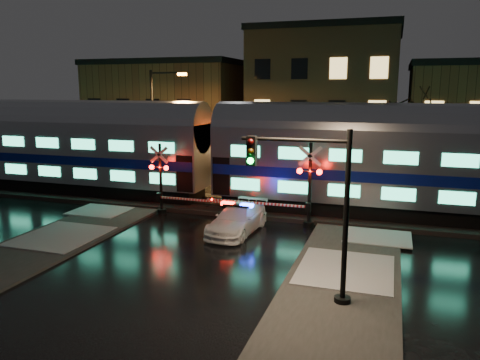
% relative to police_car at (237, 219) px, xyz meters
% --- Properties ---
extents(ground, '(120.00, 120.00, 0.00)m').
position_rel_police_car_xyz_m(ground, '(-0.99, -0.50, -0.67)').
color(ground, black).
rests_on(ground, ground).
extents(ballast, '(90.00, 4.20, 0.24)m').
position_rel_police_car_xyz_m(ballast, '(-0.99, 4.50, -0.55)').
color(ballast, black).
rests_on(ballast, ground).
extents(sidewalk_left, '(4.00, 20.00, 0.12)m').
position_rel_police_car_xyz_m(sidewalk_left, '(-7.49, -6.50, -0.61)').
color(sidewalk_left, '#2D2D2D').
rests_on(sidewalk_left, ground).
extents(sidewalk_right, '(4.00, 20.00, 0.12)m').
position_rel_police_car_xyz_m(sidewalk_right, '(5.51, -6.50, -0.61)').
color(sidewalk_right, '#2D2D2D').
rests_on(sidewalk_right, ground).
extents(building_left, '(14.00, 10.00, 9.00)m').
position_rel_police_car_xyz_m(building_left, '(-13.99, 21.50, 3.83)').
color(building_left, brown).
rests_on(building_left, ground).
extents(building_mid, '(12.00, 11.00, 11.50)m').
position_rel_police_car_xyz_m(building_mid, '(1.01, 22.00, 5.08)').
color(building_mid, brown).
rests_on(building_mid, ground).
extents(train, '(51.00, 3.12, 5.92)m').
position_rel_police_car_xyz_m(train, '(-3.04, 4.50, 2.72)').
color(train, black).
rests_on(train, ballast).
extents(police_car, '(2.17, 4.69, 1.48)m').
position_rel_police_car_xyz_m(police_car, '(0.00, 0.00, 0.00)').
color(police_car, white).
rests_on(police_car, ground).
extents(crossing_signal_right, '(6.07, 0.67, 4.29)m').
position_rel_police_car_xyz_m(crossing_signal_right, '(2.79, 1.81, 1.11)').
color(crossing_signal_right, black).
rests_on(crossing_signal_right, ground).
extents(crossing_signal_left, '(5.57, 0.65, 3.95)m').
position_rel_police_car_xyz_m(crossing_signal_left, '(-4.71, 1.80, 0.96)').
color(crossing_signal_left, black).
rests_on(crossing_signal_left, ground).
extents(traffic_light, '(3.67, 0.68, 5.68)m').
position_rel_police_car_xyz_m(traffic_light, '(4.80, -6.33, 2.35)').
color(traffic_light, black).
rests_on(traffic_light, ground).
extents(streetlight, '(2.72, 0.28, 8.12)m').
position_rel_police_car_xyz_m(streetlight, '(-8.79, 8.50, 4.01)').
color(streetlight, black).
rests_on(streetlight, ground).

